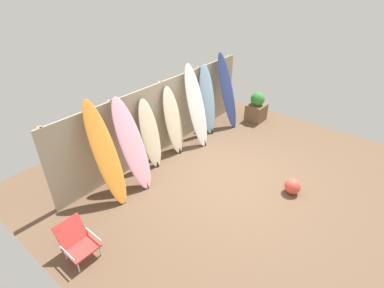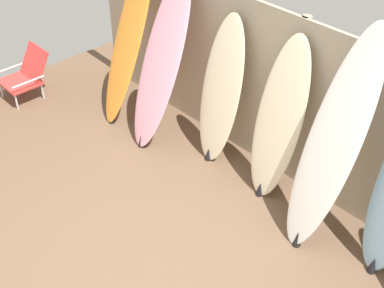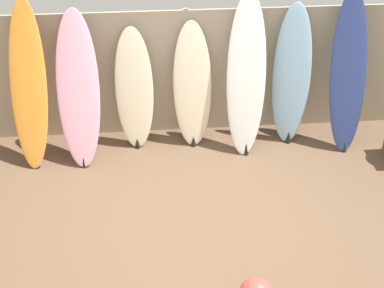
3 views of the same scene
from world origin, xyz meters
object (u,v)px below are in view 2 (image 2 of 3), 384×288
Objects in this scene: surfboard_cream_2 at (221,92)px; surfboard_cream_3 at (279,121)px; surfboard_white_4 at (332,145)px; surfboard_orange_0 at (128,38)px; beach_chair at (26,73)px; surfboard_pink_1 at (161,63)px.

surfboard_cream_2 is 0.97× the size of surfboard_cream_3.
surfboard_white_4 is (1.48, -0.16, 0.21)m from surfboard_cream_2.
surfboard_white_4 reaches higher than surfboard_cream_3.
beach_chair is at bearing -149.31° from surfboard_orange_0.
surfboard_cream_3 reaches higher than surfboard_cream_2.
surfboard_cream_2 is 1.50m from surfboard_white_4.
surfboard_pink_1 is at bearing -3.34° from surfboard_orange_0.
surfboard_pink_1 is 1.51m from surfboard_cream_3.
surfboard_cream_2 is (1.33, 0.18, -0.21)m from surfboard_orange_0.
surfboard_pink_1 is 2.18m from surfboard_white_4.
beach_chair is at bearing -160.19° from surfboard_cream_2.
surfboard_cream_2 is 0.78m from surfboard_cream_3.
surfboard_white_4 is at bearing 0.52° from surfboard_orange_0.
surfboard_white_4 is 3.32× the size of beach_chair.
surfboard_orange_0 is at bearing -179.48° from surfboard_white_4.
surfboard_pink_1 is 3.09× the size of beach_chair.
surfboard_cream_2 reaches higher than beach_chair.
surfboard_orange_0 is 2.80m from surfboard_white_4.
surfboard_pink_1 is 2.11m from beach_chair.
surfboard_cream_3 reaches higher than beach_chair.
surfboard_orange_0 is at bearing -174.98° from surfboard_cream_3.
surfboard_pink_1 is at bearing -171.54° from surfboard_cream_3.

